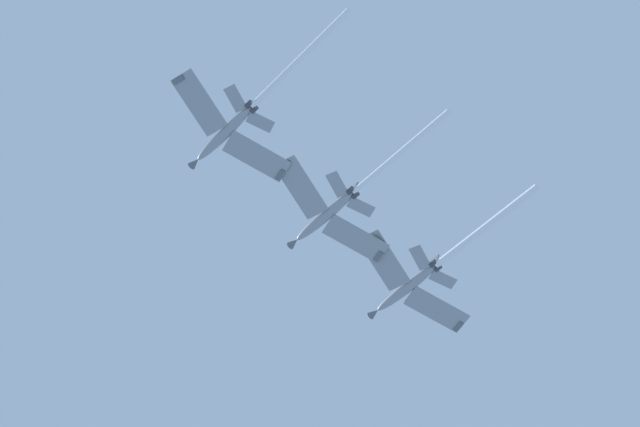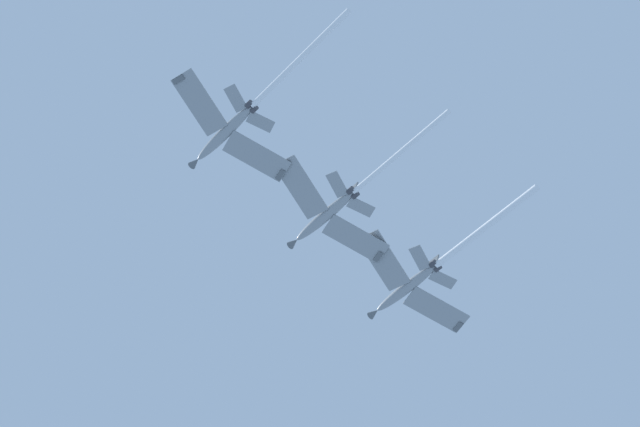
{
  "view_description": "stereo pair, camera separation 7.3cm",
  "coord_description": "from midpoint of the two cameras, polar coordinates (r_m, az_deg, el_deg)",
  "views": [
    {
      "loc": [
        -51.75,
        -5.13,
        1.93
      ],
      "look_at": [
        -20.62,
        19.82,
        145.19
      ],
      "focal_mm": 60.29,
      "sensor_mm": 36.0,
      "label": 1
    },
    {
      "loc": [
        -51.79,
        -5.07,
        1.93
      ],
      "look_at": [
        -20.62,
        19.82,
        145.19
      ],
      "focal_mm": 60.29,
      "sensor_mm": 36.0,
      "label": 2
    }
  ],
  "objects": [
    {
      "name": "jet_inner_left",
      "position": [
        144.84,
        -4.23,
        5.1
      ],
      "size": [
        20.01,
        31.11,
        11.18
      ],
      "color": "gray"
    },
    {
      "name": "jet_centre",
      "position": [
        147.36,
        0.97,
        0.45
      ],
      "size": [
        20.01,
        29.91,
        11.63
      ],
      "color": "gray"
    },
    {
      "name": "jet_inner_right",
      "position": [
        150.95,
        5.71,
        -3.11
      ],
      "size": [
        20.01,
        30.59,
        11.12
      ],
      "color": "gray"
    }
  ]
}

